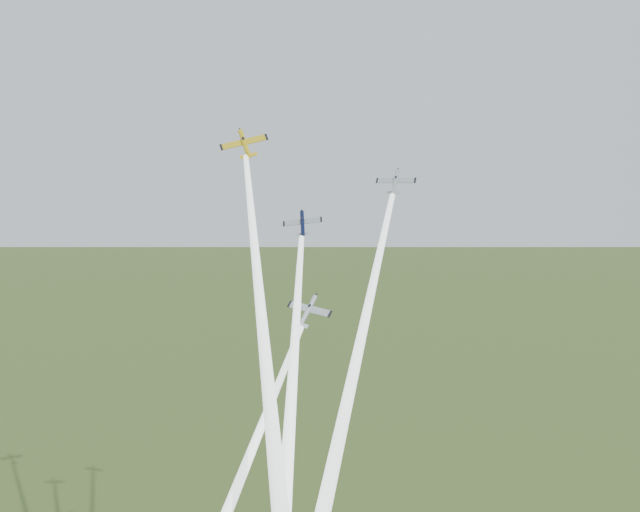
{
  "coord_description": "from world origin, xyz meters",
  "views": [
    {
      "loc": [
        27.75,
        -136.97,
        108.08
      ],
      "look_at": [
        0.0,
        -6.0,
        92.0
      ],
      "focal_mm": 45.0,
      "sensor_mm": 36.0,
      "label": 1
    }
  ],
  "objects_px": {
    "plane_navy": "(302,223)",
    "plane_silver_low": "(308,311)",
    "plane_yellow": "(245,144)",
    "plane_silver_right": "(395,182)"
  },
  "relations": [
    {
      "from": "plane_yellow",
      "to": "plane_silver_right",
      "type": "bearing_deg",
      "value": -16.45
    },
    {
      "from": "plane_silver_right",
      "to": "plane_silver_low",
      "type": "height_order",
      "value": "plane_silver_right"
    },
    {
      "from": "plane_yellow",
      "to": "plane_navy",
      "type": "bearing_deg",
      "value": -36.77
    },
    {
      "from": "plane_navy",
      "to": "plane_silver_right",
      "type": "xyz_separation_m",
      "value": [
        15.61,
        5.65,
        7.15
      ]
    },
    {
      "from": "plane_silver_right",
      "to": "plane_silver_low",
      "type": "xyz_separation_m",
      "value": [
        -12.58,
        -14.82,
        -21.0
      ]
    },
    {
      "from": "plane_navy",
      "to": "plane_silver_low",
      "type": "bearing_deg",
      "value": -80.88
    },
    {
      "from": "plane_yellow",
      "to": "plane_navy",
      "type": "distance_m",
      "value": 18.2
    },
    {
      "from": "plane_navy",
      "to": "plane_silver_low",
      "type": "relative_size",
      "value": 0.87
    },
    {
      "from": "plane_yellow",
      "to": "plane_silver_right",
      "type": "height_order",
      "value": "plane_yellow"
    },
    {
      "from": "plane_yellow",
      "to": "plane_silver_low",
      "type": "height_order",
      "value": "plane_yellow"
    }
  ]
}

